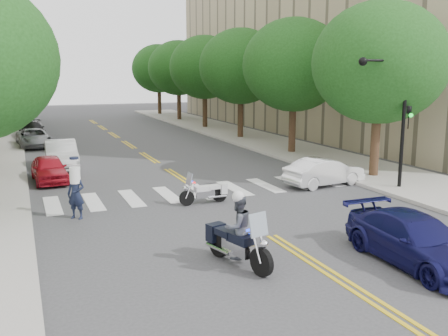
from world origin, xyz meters
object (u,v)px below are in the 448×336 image
motorcycle_parked (208,192)px  convertible (324,172)px  motorcycle_police (237,232)px  sedan_blue (416,240)px  officer_standing (76,194)px

motorcycle_parked → convertible: 6.15m
motorcycle_police → sedan_blue: bearing=142.8°
officer_standing → motorcycle_parked: bearing=40.2°
motorcycle_police → officer_standing: motorcycle_police is taller
motorcycle_parked → convertible: bearing=-84.8°
motorcycle_police → sedan_blue: motorcycle_police is taller
motorcycle_police → sedan_blue: (4.49, -1.80, -0.25)m
officer_standing → convertible: officer_standing is taller
officer_standing → convertible: 11.18m
sedan_blue → convertible: bearing=72.2°
motorcycle_police → motorcycle_parked: size_ratio=1.23×
motorcycle_parked → convertible: motorcycle_parked is taller
convertible → sedan_blue: bearing=153.5°
officer_standing → convertible: bearing=43.7°
motorcycle_parked → sedan_blue: size_ratio=0.44×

